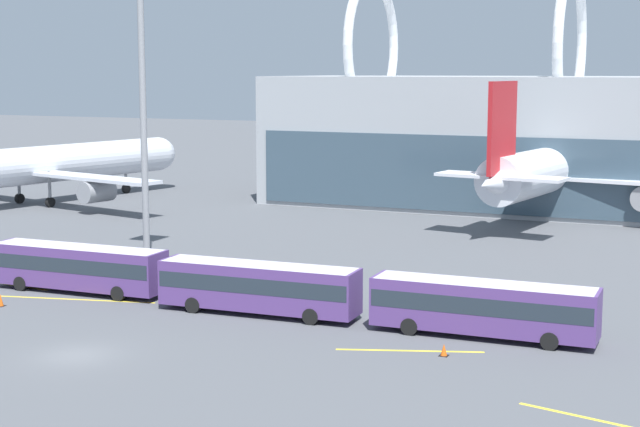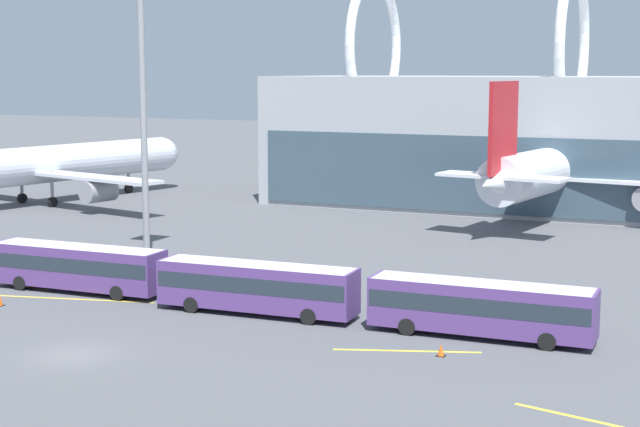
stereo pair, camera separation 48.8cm
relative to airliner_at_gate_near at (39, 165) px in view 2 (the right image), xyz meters
name	(u,v)px [view 2 (the right image)]	position (x,y,z in m)	size (l,w,h in m)	color
ground_plane	(74,355)	(40.88, -46.29, -4.48)	(440.00, 440.00, 0.00)	#515459
airliner_at_gate_near	(39,165)	(0.00, 0.00, 0.00)	(37.48, 39.64, 14.02)	silver
airliner_at_gate_far	(556,169)	(55.08, 12.92, 0.65)	(34.26, 38.31, 14.08)	silver
shuttle_bus_0	(78,265)	(31.61, -33.92, -2.62)	(12.86, 2.90, 3.16)	#56387A
shuttle_bus_1	(257,285)	(45.70, -34.47, -2.62)	(12.90, 3.12, 3.16)	#56387A
shuttle_bus_2	(481,305)	(59.79, -34.06, -2.62)	(12.85, 2.87, 3.16)	#56387A
floodlight_mast	(142,48)	(31.19, -24.99, 12.16)	(2.54, 2.54, 24.13)	gray
lane_stripe_1	(407,351)	(56.89, -38.35, -4.48)	(8.03, 0.25, 0.01)	yellow
lane_stripe_2	(17,285)	(26.35, -34.09, -4.48)	(6.03, 0.25, 0.01)	yellow
lane_stripe_3	(600,422)	(68.06, -45.26, -4.48)	(8.00, 0.25, 0.01)	yellow
lane_stripe_4	(71,299)	(32.54, -35.89, -4.48)	(11.56, 0.25, 0.01)	yellow
traffic_cone_0	(441,350)	(58.84, -38.52, -4.16)	(0.48, 0.48, 0.66)	black
traffic_cone_1	(0,300)	(29.53, -39.29, -4.09)	(0.51, 0.51, 0.81)	black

